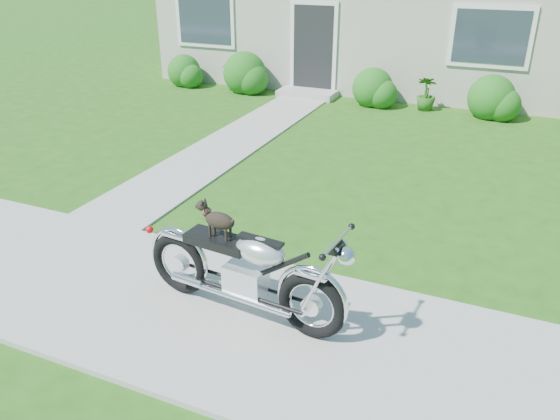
% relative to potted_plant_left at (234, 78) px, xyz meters
% --- Properties ---
extents(ground, '(80.00, 80.00, 0.00)m').
position_rel_potted_plant_left_xyz_m(ground, '(3.48, -8.55, -0.32)').
color(ground, '#235114').
rests_on(ground, ground).
extents(sidewalk, '(24.00, 2.20, 0.04)m').
position_rel_potted_plant_left_xyz_m(sidewalk, '(3.48, -8.55, -0.30)').
color(sidewalk, '#9E9B93').
rests_on(sidewalk, ground).
extents(walkway, '(1.20, 8.00, 0.03)m').
position_rel_potted_plant_left_xyz_m(walkway, '(1.98, -3.55, -0.31)').
color(walkway, '#9E9B93').
rests_on(walkway, ground).
extents(shrub_row, '(10.48, 1.08, 1.08)m').
position_rel_potted_plant_left_xyz_m(shrub_row, '(3.43, -0.05, 0.10)').
color(shrub_row, '#206019').
rests_on(shrub_row, ground).
extents(potted_plant_left, '(0.54, 0.61, 0.64)m').
position_rel_potted_plant_left_xyz_m(potted_plant_left, '(0.00, 0.00, 0.00)').
color(potted_plant_left, '#1A5015').
rests_on(potted_plant_left, ground).
extents(potted_plant_right, '(0.46, 0.46, 0.75)m').
position_rel_potted_plant_left_xyz_m(potted_plant_right, '(4.85, 0.00, 0.06)').
color(potted_plant_right, '#275D19').
rests_on(potted_plant_right, ground).
extents(motorcycle_with_dog, '(2.22, 0.60, 1.12)m').
position_rel_potted_plant_left_xyz_m(motorcycle_with_dog, '(4.62, -8.48, 0.22)').
color(motorcycle_with_dog, black).
rests_on(motorcycle_with_dog, sidewalk).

